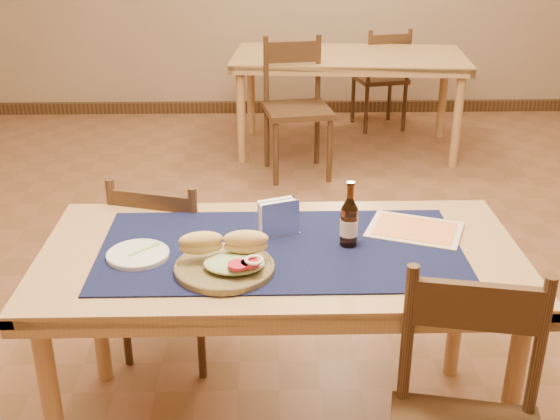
{
  "coord_description": "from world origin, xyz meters",
  "views": [
    {
      "loc": [
        -0.05,
        -2.88,
        1.82
      ],
      "look_at": [
        0.0,
        -0.7,
        0.85
      ],
      "focal_mm": 45.0,
      "sensor_mm": 36.0,
      "label": 1
    }
  ],
  "objects_px": {
    "chair_main_far": "(172,264)",
    "sandwich_plate": "(227,261)",
    "back_table": "(349,65)",
    "main_table": "(281,271)",
    "beer_bottle": "(349,222)",
    "napkin_holder": "(278,219)"
  },
  "relations": [
    {
      "from": "sandwich_plate",
      "to": "back_table",
      "type": "bearing_deg",
      "value": 77.1
    },
    {
      "from": "back_table",
      "to": "chair_main_far",
      "type": "height_order",
      "value": "chair_main_far"
    },
    {
      "from": "chair_main_far",
      "to": "beer_bottle",
      "type": "xyz_separation_m",
      "value": [
        0.67,
        -0.47,
        0.4
      ]
    },
    {
      "from": "chair_main_far",
      "to": "sandwich_plate",
      "type": "height_order",
      "value": "sandwich_plate"
    },
    {
      "from": "back_table",
      "to": "napkin_holder",
      "type": "distance_m",
      "value": 3.16
    },
    {
      "from": "back_table",
      "to": "chair_main_far",
      "type": "relative_size",
      "value": 2.12
    },
    {
      "from": "chair_main_far",
      "to": "napkin_holder",
      "type": "relative_size",
      "value": 5.5
    },
    {
      "from": "back_table",
      "to": "sandwich_plate",
      "type": "xyz_separation_m",
      "value": [
        -0.77,
        -3.35,
        0.12
      ]
    },
    {
      "from": "main_table",
      "to": "beer_bottle",
      "type": "relative_size",
      "value": 7.08
    },
    {
      "from": "napkin_holder",
      "to": "back_table",
      "type": "bearing_deg",
      "value": 79.03
    },
    {
      "from": "chair_main_far",
      "to": "back_table",
      "type": "bearing_deg",
      "value": 69.18
    },
    {
      "from": "chair_main_far",
      "to": "beer_bottle",
      "type": "distance_m",
      "value": 0.91
    },
    {
      "from": "chair_main_far",
      "to": "napkin_holder",
      "type": "height_order",
      "value": "napkin_holder"
    },
    {
      "from": "beer_bottle",
      "to": "napkin_holder",
      "type": "distance_m",
      "value": 0.25
    },
    {
      "from": "beer_bottle",
      "to": "napkin_holder",
      "type": "relative_size",
      "value": 1.46
    },
    {
      "from": "sandwich_plate",
      "to": "napkin_holder",
      "type": "xyz_separation_m",
      "value": [
        0.17,
        0.25,
        0.03
      ]
    },
    {
      "from": "beer_bottle",
      "to": "napkin_holder",
      "type": "bearing_deg",
      "value": 159.76
    },
    {
      "from": "sandwich_plate",
      "to": "chair_main_far",
      "type": "bearing_deg",
      "value": 112.87
    },
    {
      "from": "main_table",
      "to": "napkin_holder",
      "type": "xyz_separation_m",
      "value": [
        -0.01,
        0.11,
        0.15
      ]
    },
    {
      "from": "main_table",
      "to": "sandwich_plate",
      "type": "height_order",
      "value": "sandwich_plate"
    },
    {
      "from": "beer_bottle",
      "to": "back_table",
      "type": "bearing_deg",
      "value": 83.4
    },
    {
      "from": "back_table",
      "to": "sandwich_plate",
      "type": "relative_size",
      "value": 5.72
    }
  ]
}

